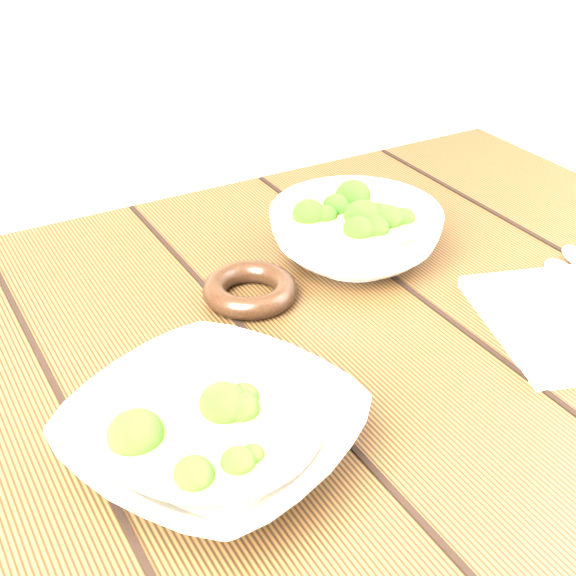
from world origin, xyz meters
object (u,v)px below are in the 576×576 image
(soup_bowl_back, at_px, (355,232))
(soup_bowl_front, at_px, (213,434))
(trivet, at_px, (250,290))
(table, at_px, (286,440))

(soup_bowl_back, bearing_deg, soup_bowl_front, -141.51)
(soup_bowl_back, distance_m, trivet, 0.16)
(soup_bowl_front, height_order, soup_bowl_back, soup_bowl_back)
(soup_bowl_front, distance_m, soup_bowl_back, 0.38)
(soup_bowl_front, distance_m, trivet, 0.26)
(trivet, bearing_deg, table, -96.89)
(soup_bowl_back, height_order, trivet, soup_bowl_back)
(table, xyz_separation_m, trivet, (0.01, 0.10, 0.13))
(table, relative_size, trivet, 11.40)
(soup_bowl_front, xyz_separation_m, soup_bowl_back, (0.30, 0.24, 0.01))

